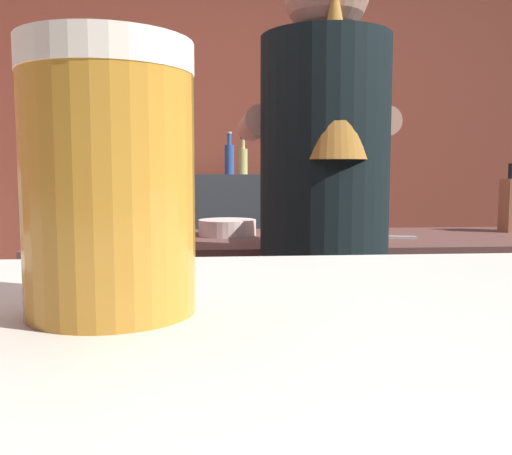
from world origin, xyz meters
TOP-DOWN VIEW (x-y plane):
  - wall_back at (0.00, 2.20)m, footprint 5.20×0.10m
  - prep_counter at (0.35, 0.70)m, footprint 2.10×0.60m
  - back_shelf at (-0.23, 1.92)m, footprint 0.76×0.36m
  - bartender at (0.15, 0.25)m, footprint 0.42×0.51m
  - mixing_bowl at (-0.09, 0.78)m, footprint 0.21×0.21m
  - chefs_knife at (0.43, 0.65)m, footprint 0.24×0.09m
  - pint_glass_far at (-0.20, -0.95)m, footprint 0.08×0.08m
  - bottle_olive_oil at (0.03, 1.87)m, footprint 0.05×0.05m
  - bottle_vinegar at (-0.04, 2.01)m, footprint 0.05×0.05m

SIDE VIEW (x-z plane):
  - prep_counter at x=0.35m, z-range 0.00..0.92m
  - back_shelf at x=-0.23m, z-range 0.00..1.13m
  - chefs_knife at x=0.43m, z-range 0.92..0.92m
  - mixing_bowl at x=-0.09m, z-range 0.92..0.97m
  - bartender at x=0.15m, z-range 0.13..1.84m
  - pint_glass_far at x=-0.20m, z-range 1.07..1.20m
  - bottle_olive_oil at x=0.03m, z-range 1.11..1.31m
  - bottle_vinegar at x=-0.04m, z-range 1.10..1.34m
  - wall_back at x=0.00m, z-range 0.00..2.70m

